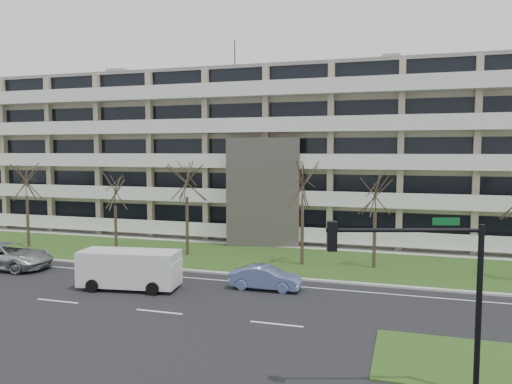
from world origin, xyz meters
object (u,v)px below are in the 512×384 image
(silver_pickup, at_px, (7,256))
(white_van, at_px, (131,266))
(blue_sedan, at_px, (265,278))
(traffic_signal, at_px, (427,282))

(silver_pickup, xyz_separation_m, white_van, (10.64, -1.93, 0.46))
(blue_sedan, xyz_separation_m, white_van, (-7.45, -2.15, 0.64))
(blue_sedan, bearing_deg, traffic_signal, -142.92)
(silver_pickup, bearing_deg, traffic_signal, -112.86)
(white_van, height_order, traffic_signal, traffic_signal)
(silver_pickup, relative_size, white_van, 1.05)
(silver_pickup, distance_m, traffic_signal, 28.60)
(blue_sedan, relative_size, traffic_signal, 0.70)
(silver_pickup, height_order, white_van, white_van)
(blue_sedan, bearing_deg, silver_pickup, 89.47)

